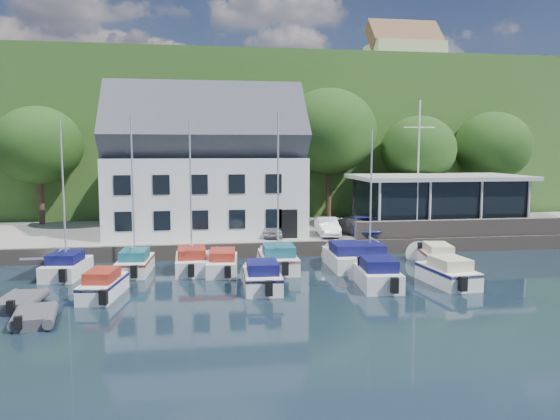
# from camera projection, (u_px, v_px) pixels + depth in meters

# --- Properties ---
(ground) EXTENTS (180.00, 180.00, 0.00)m
(ground) POSITION_uv_depth(u_px,v_px,m) (363.00, 301.00, 25.79)
(ground) COLOR black
(ground) RESTS_ON ground
(quay) EXTENTS (60.00, 13.00, 1.00)m
(quay) POSITION_uv_depth(u_px,v_px,m) (296.00, 234.00, 42.92)
(quay) COLOR gray
(quay) RESTS_ON ground
(quay_face) EXTENTS (60.00, 0.30, 1.00)m
(quay_face) POSITION_uv_depth(u_px,v_px,m) (314.00, 249.00, 36.53)
(quay_face) COLOR #62574F
(quay_face) RESTS_ON ground
(hillside) EXTENTS (160.00, 75.00, 16.00)m
(hillside) POSITION_uv_depth(u_px,v_px,m) (245.00, 143.00, 85.77)
(hillside) COLOR #2D521E
(hillside) RESTS_ON ground
(field_patch) EXTENTS (50.00, 30.00, 0.30)m
(field_patch) POSITION_uv_depth(u_px,v_px,m) (287.00, 96.00, 93.93)
(field_patch) COLOR #5C6432
(field_patch) RESTS_ON hillside
(farmhouse) EXTENTS (10.40, 7.00, 8.20)m
(farmhouse) POSITION_uv_depth(u_px,v_px,m) (404.00, 58.00, 77.94)
(farmhouse) COLOR beige
(farmhouse) RESTS_ON hillside
(harbor_building) EXTENTS (14.40, 8.20, 8.70)m
(harbor_building) POSITION_uv_depth(u_px,v_px,m) (206.00, 173.00, 40.32)
(harbor_building) COLOR silver
(harbor_building) RESTS_ON quay
(club_pavilion) EXTENTS (13.20, 7.20, 4.10)m
(club_pavilion) POSITION_uv_depth(u_px,v_px,m) (437.00, 201.00, 42.83)
(club_pavilion) COLOR black
(club_pavilion) RESTS_ON quay
(seawall) EXTENTS (18.00, 0.50, 1.20)m
(seawall) POSITION_uv_depth(u_px,v_px,m) (478.00, 228.00, 38.63)
(seawall) COLOR #62574F
(seawall) RESTS_ON quay
(gangway) EXTENTS (1.20, 6.00, 1.40)m
(gangway) POSITION_uv_depth(u_px,v_px,m) (47.00, 271.00, 32.11)
(gangway) COLOR silver
(gangway) RESTS_ON ground
(car_silver) EXTENTS (1.72, 3.42, 1.12)m
(car_silver) POSITION_uv_depth(u_px,v_px,m) (272.00, 229.00, 38.37)
(car_silver) COLOR #ADADB2
(car_silver) RESTS_ON quay
(car_white) EXTENTS (1.62, 3.97, 1.28)m
(car_white) POSITION_uv_depth(u_px,v_px,m) (327.00, 227.00, 38.83)
(car_white) COLOR silver
(car_white) RESTS_ON quay
(car_dgrey) EXTENTS (2.75, 4.34, 1.17)m
(car_dgrey) POSITION_uv_depth(u_px,v_px,m) (356.00, 227.00, 39.14)
(car_dgrey) COLOR #2E2E33
(car_dgrey) RESTS_ON quay
(car_blue) EXTENTS (1.76, 4.13, 1.39)m
(car_blue) POSITION_uv_depth(u_px,v_px,m) (363.00, 225.00, 39.28)
(car_blue) COLOR navy
(car_blue) RESTS_ON quay
(flagpole) EXTENTS (2.30, 0.20, 9.59)m
(flagpole) POSITION_uv_depth(u_px,v_px,m) (418.00, 168.00, 39.18)
(flagpole) COLOR silver
(flagpole) RESTS_ON quay
(tree_0) EXTENTS (7.02, 7.02, 9.60)m
(tree_0) POSITION_uv_depth(u_px,v_px,m) (39.00, 166.00, 44.27)
(tree_0) COLOR #193610
(tree_0) RESTS_ON quay
(tree_1) EXTENTS (6.55, 6.55, 8.96)m
(tree_1) POSITION_uv_depth(u_px,v_px,m) (162.00, 169.00, 45.33)
(tree_1) COLOR #193610
(tree_1) RESTS_ON quay
(tree_2) EXTENTS (7.85, 7.85, 10.73)m
(tree_2) POSITION_uv_depth(u_px,v_px,m) (253.00, 158.00, 46.07)
(tree_2) COLOR #193610
(tree_2) RESTS_ON quay
(tree_3) EXTENTS (8.36, 8.36, 11.43)m
(tree_3) POSITION_uv_depth(u_px,v_px,m) (329.00, 154.00, 47.99)
(tree_3) COLOR #193610
(tree_3) RESTS_ON quay
(tree_4) EXTENTS (6.64, 6.64, 9.07)m
(tree_4) POSITION_uv_depth(u_px,v_px,m) (418.00, 167.00, 48.46)
(tree_4) COLOR #193610
(tree_4) RESTS_ON quay
(tree_5) EXTENTS (6.97, 6.97, 9.52)m
(tree_5) POSITION_uv_depth(u_px,v_px,m) (492.00, 164.00, 50.30)
(tree_5) COLOR #193610
(tree_5) RESTS_ON quay
(boat_r1_0) EXTENTS (2.70, 5.63, 8.61)m
(boat_r1_0) POSITION_uv_depth(u_px,v_px,m) (64.00, 201.00, 30.24)
(boat_r1_0) COLOR white
(boat_r1_0) RESTS_ON ground
(boat_r1_1) EXTENTS (2.27, 5.42, 8.53)m
(boat_r1_1) POSITION_uv_depth(u_px,v_px,m) (133.00, 200.00, 31.14)
(boat_r1_1) COLOR white
(boat_r1_1) RESTS_ON ground
(boat_r1_2) EXTENTS (2.13, 5.59, 8.90)m
(boat_r1_2) POSITION_uv_depth(u_px,v_px,m) (191.00, 196.00, 31.45)
(boat_r1_2) COLOR white
(boat_r1_2) RESTS_ON ground
(boat_r1_3) EXTENTS (2.33, 5.88, 1.35)m
(boat_r1_3) POSITION_uv_depth(u_px,v_px,m) (222.00, 261.00, 31.75)
(boat_r1_3) COLOR white
(boat_r1_3) RESTS_ON ground
(boat_r1_4) EXTENTS (2.47, 5.80, 9.50)m
(boat_r1_4) POSITION_uv_depth(u_px,v_px,m) (278.00, 190.00, 31.77)
(boat_r1_4) COLOR white
(boat_r1_4) RESTS_ON ground
(boat_r1_5) EXTENTS (2.33, 6.56, 1.53)m
(boat_r1_5) POSITION_uv_depth(u_px,v_px,m) (345.00, 255.00, 33.02)
(boat_r1_5) COLOR white
(boat_r1_5) RESTS_ON ground
(boat_r1_6) EXTENTS (2.42, 5.74, 8.77)m
(boat_r1_6) POSITION_uv_depth(u_px,v_px,m) (371.00, 195.00, 33.02)
(boat_r1_6) COLOR white
(boat_r1_6) RESTS_ON ground
(boat_r1_7) EXTENTS (2.77, 6.24, 1.35)m
(boat_r1_7) POSITION_uv_depth(u_px,v_px,m) (436.00, 254.00, 33.78)
(boat_r1_7) COLOR white
(boat_r1_7) RESTS_ON ground
(boat_r2_0) EXTENTS (2.46, 5.54, 1.39)m
(boat_r2_0) POSITION_uv_depth(u_px,v_px,m) (103.00, 283.00, 26.45)
(boat_r2_0) COLOR white
(boat_r2_0) RESTS_ON ground
(boat_r2_2) EXTENTS (2.22, 5.31, 1.49)m
(boat_r2_2) POSITION_uv_depth(u_px,v_px,m) (262.00, 275.00, 27.87)
(boat_r2_2) COLOR white
(boat_r2_2) RESTS_ON ground
(boat_r2_3) EXTENTS (2.55, 5.53, 1.57)m
(boat_r2_3) POSITION_uv_depth(u_px,v_px,m) (377.00, 272.00, 28.34)
(boat_r2_3) COLOR white
(boat_r2_3) RESTS_ON ground
(boat_r2_4) EXTENTS (2.50, 5.62, 1.50)m
(boat_r2_4) POSITION_uv_depth(u_px,v_px,m) (448.00, 271.00, 28.83)
(boat_r2_4) COLOR white
(boat_r2_4) RESTS_ON ground
(dinghy_0) EXTENTS (2.07, 3.20, 0.72)m
(dinghy_0) POSITION_uv_depth(u_px,v_px,m) (19.00, 300.00, 24.70)
(dinghy_0) COLOR #3C3B40
(dinghy_0) RESTS_ON ground
(dinghy_1) EXTENTS (2.24, 3.23, 0.70)m
(dinghy_1) POSITION_uv_depth(u_px,v_px,m) (34.00, 314.00, 22.57)
(dinghy_1) COLOR #3C3B40
(dinghy_1) RESTS_ON ground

